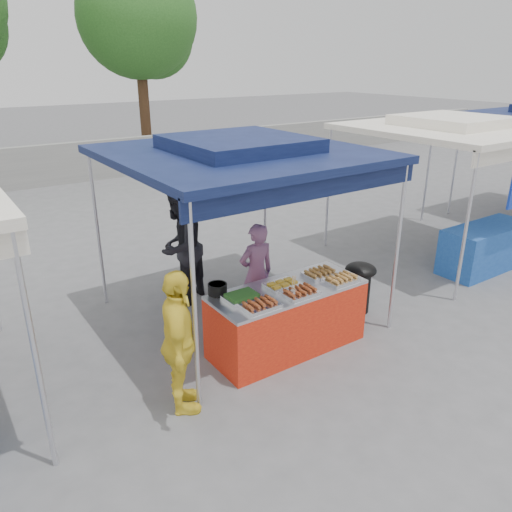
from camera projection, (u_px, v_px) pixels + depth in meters
ground_plane at (282, 344)px, 6.57m from camera, size 80.00×80.00×0.00m
back_wall at (58, 164)px, 14.79m from camera, size 40.00×0.25×1.20m
main_canopy at (240, 153)px, 6.45m from camera, size 3.20×3.20×2.57m
neighbor_stall_right at (467, 175)px, 8.80m from camera, size 3.20×3.20×2.57m
tree_2 at (141, 23)px, 16.62m from camera, size 3.94×3.94×6.77m
vendor_table at (287, 318)px, 6.34m from camera, size 2.00×0.80×0.85m
food_tray_fl at (260, 305)px, 5.68m from camera, size 0.42×0.30×0.07m
food_tray_fm at (300, 293)px, 5.98m from camera, size 0.42×0.30×0.07m
food_tray_fr at (341, 280)px, 6.34m from camera, size 0.42×0.30×0.07m
food_tray_bl at (242, 297)px, 5.88m from camera, size 0.42×0.30×0.07m
food_tray_bm at (282, 285)px, 6.20m from camera, size 0.42×0.30×0.07m
food_tray_br at (320, 273)px, 6.52m from camera, size 0.42×0.30×0.07m
cooking_pot at (217, 289)px, 6.00m from camera, size 0.23×0.23×0.14m
skewer_cup at (293, 294)px, 5.93m from camera, size 0.07×0.07×0.09m
wok_burner at (360, 283)px, 7.28m from camera, size 0.46×0.46×0.77m
crate_left at (245, 328)px, 6.67m from camera, size 0.48×0.34×0.29m
crate_right at (282, 314)px, 7.02m from camera, size 0.53×0.37×0.32m
crate_stacked at (283, 293)px, 6.90m from camera, size 0.51×0.36×0.31m
vendor_woman at (256, 274)px, 6.92m from camera, size 0.55×0.39×1.45m
helper_man at (180, 247)px, 7.41m from camera, size 1.10×1.06×1.79m
customer_person at (179, 343)px, 5.08m from camera, size 0.74×1.01×1.59m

